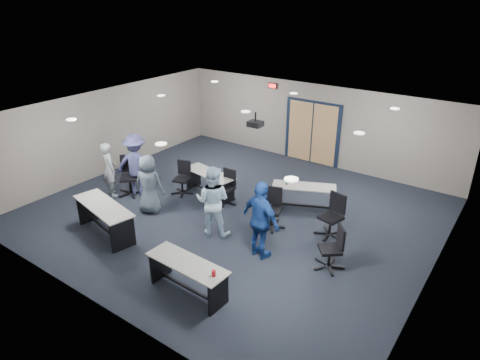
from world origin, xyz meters
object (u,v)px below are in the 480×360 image
Objects in this scene: person_gray at (109,169)px; chair_back_d at (331,216)px; person_navy at (261,220)px; chair_back_c at (272,209)px; person_back at (136,164)px; table_front_right at (188,272)px; table_back_right at (303,193)px; chair_back_a at (182,178)px; person_lightblue at (213,201)px; chair_loose_right at (330,248)px; chair_back_b at (226,187)px; chair_loose_left at (129,176)px; table_back_left at (210,180)px; table_front_left at (104,215)px; person_plaid at (149,184)px.

chair_back_d is at bearing -144.26° from person_gray.
person_navy is at bearing -160.12° from person_gray.
person_back is (-4.20, -0.59, 0.40)m from chair_back_c.
chair_back_d is 1.97m from person_navy.
table_back_right is (0.17, 4.47, -0.02)m from table_front_right.
chair_back_a is at bearing 158.73° from chair_back_c.
chair_loose_right is at bearing 167.13° from person_lightblue.
chair_back_b is at bearing -82.98° from person_lightblue.
chair_back_c is (3.15, -0.15, 0.03)m from chair_back_a.
chair_back_c is at bearing -152.82° from person_lightblue.
chair_back_d is 5.85m from chair_loose_left.
chair_loose_right reaches higher than table_back_left.
person_navy is (0.47, -1.22, 0.40)m from chair_back_c.
chair_loose_left is 0.41m from person_back.
table_front_left is 1.91× the size of chair_back_d.
chair_back_c is 0.58× the size of person_lightblue.
person_gray reaches higher than table_front_left.
table_front_right is at bearing -71.90° from chair_loose_left.
table_front_right is at bearing -65.48° from chair_back_b.
table_back_left is at bearing -146.64° from chair_loose_right.
person_navy reaches higher than person_plaid.
table_back_left is at bearing 148.37° from chair_back_c.
person_navy is at bearing -37.64° from chair_back_a.
person_navy is at bearing -38.16° from chair_back_b.
table_front_left is 1.28× the size of person_plaid.
chair_loose_right is (1.73, -2.08, 0.03)m from table_back_right.
chair_back_b is 2.76m from person_navy.
table_back_left is at bearing -122.95° from person_gray.
person_gray is at bearing 174.47° from chair_back_c.
table_back_right is at bearing 89.99° from table_front_right.
chair_back_c is at bearing 52.27° from table_front_left.
chair_loose_left is 0.65× the size of person_lightblue.
person_gray is at bearing 16.32° from person_back.
chair_back_c is 4.89m from person_gray.
table_back_right is 1.47m from chair_back_d.
chair_back_b is at bearing -178.22° from table_back_right.
person_plaid is (-0.63, -1.74, 0.34)m from table_back_left.
chair_loose_left is at bearing -157.86° from chair_back_b.
person_plaid reaches higher than table_back_left.
person_back is at bearing 179.18° from table_back_right.
chair_back_b is 0.90× the size of chair_back_d.
person_plaid is (1.68, -0.07, 0.00)m from person_gray.
table_front_right is 4.43m from table_back_left.
person_lightblue is at bearing -46.41° from chair_back_a.
person_gray is 0.77m from person_back.
chair_loose_left is 3.36m from person_lightblue.
table_back_left is 2.22m from person_lightblue.
person_plaid reaches higher than chair_loose_right.
table_back_right is at bearing 177.50° from person_back.
table_back_left is 2.15m from person_back.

